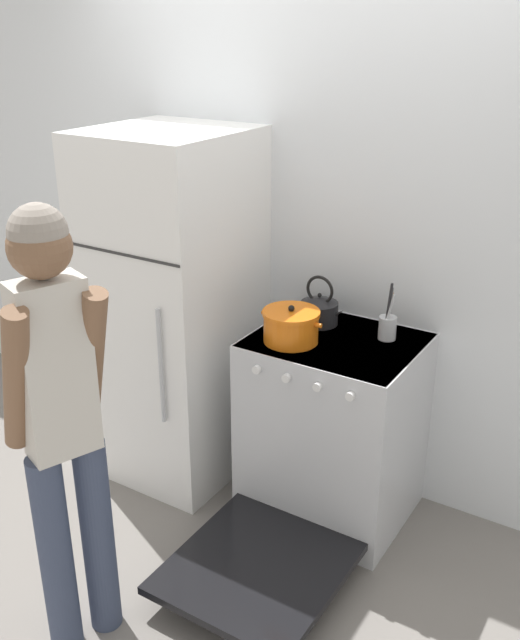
# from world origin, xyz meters

# --- Properties ---
(ground_plane) EXTENTS (14.00, 14.00, 0.00)m
(ground_plane) POSITION_xyz_m (0.00, 0.00, 0.00)
(ground_plane) COLOR slate
(wall_back) EXTENTS (10.00, 0.06, 2.55)m
(wall_back) POSITION_xyz_m (0.00, 0.03, 1.27)
(wall_back) COLOR silver
(wall_back) RESTS_ON ground_plane
(refrigerator) EXTENTS (0.68, 0.74, 1.74)m
(refrigerator) POSITION_xyz_m (-0.56, -0.36, 0.87)
(refrigerator) COLOR white
(refrigerator) RESTS_ON ground_plane
(stove_range) EXTENTS (0.73, 1.32, 0.89)m
(stove_range) POSITION_xyz_m (0.30, -0.34, 0.44)
(stove_range) COLOR silver
(stove_range) RESTS_ON ground_plane
(dutch_oven_pot) EXTENTS (0.29, 0.25, 0.17)m
(dutch_oven_pot) POSITION_xyz_m (0.14, -0.42, 0.96)
(dutch_oven_pot) COLOR orange
(dutch_oven_pot) RESTS_ON stove_range
(tea_kettle) EXTENTS (0.22, 0.18, 0.23)m
(tea_kettle) POSITION_xyz_m (0.15, -0.18, 0.96)
(tea_kettle) COLOR black
(tea_kettle) RESTS_ON stove_range
(utensil_jar) EXTENTS (0.08, 0.08, 0.27)m
(utensil_jar) POSITION_xyz_m (0.48, -0.18, 0.96)
(utensil_jar) COLOR #B7BABF
(utensil_jar) RESTS_ON stove_range
(person) EXTENTS (0.35, 0.40, 1.69)m
(person) POSITION_xyz_m (-0.14, -1.49, 0.96)
(person) COLOR #38425B
(person) RESTS_ON ground_plane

